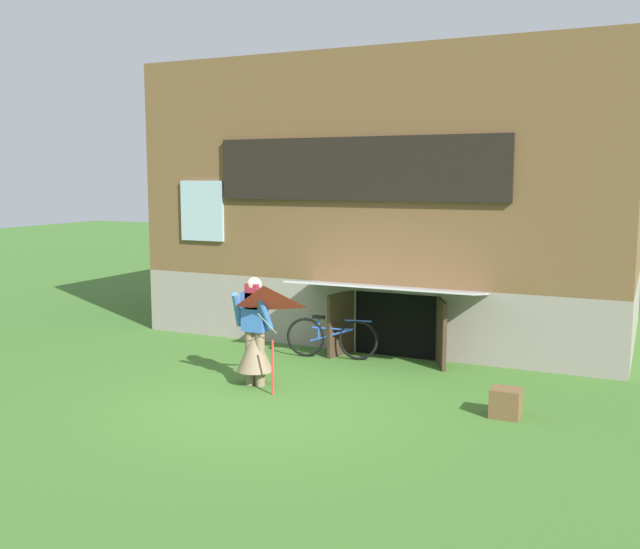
# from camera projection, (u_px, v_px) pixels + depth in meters

# --- Properties ---
(ground_plane) EXTENTS (60.00, 60.00, 0.00)m
(ground_plane) POSITION_uv_depth(u_px,v_px,m) (271.00, 401.00, 9.58)
(ground_plane) COLOR #3D6B28
(log_house) EXTENTS (8.58, 6.29, 5.04)m
(log_house) POSITION_uv_depth(u_px,v_px,m) (406.00, 199.00, 14.26)
(log_house) COLOR gray
(log_house) RESTS_ON ground_plane
(person) EXTENTS (0.61, 0.52, 1.56)m
(person) POSITION_uv_depth(u_px,v_px,m) (255.00, 340.00, 10.22)
(person) COLOR #7F6B51
(person) RESTS_ON ground_plane
(kite) EXTENTS (0.87, 0.89, 1.42)m
(kite) POSITION_uv_depth(u_px,v_px,m) (264.00, 312.00, 9.52)
(kite) COLOR red
(kite) RESTS_ON ground_plane
(bicycle_blue) EXTENTS (1.52, 0.32, 0.70)m
(bicycle_blue) POSITION_uv_depth(u_px,v_px,m) (332.00, 338.00, 11.79)
(bicycle_blue) COLOR black
(bicycle_blue) RESTS_ON ground_plane
(wooden_crate) EXTENTS (0.36, 0.31, 0.36)m
(wooden_crate) POSITION_uv_depth(u_px,v_px,m) (506.00, 403.00, 8.91)
(wooden_crate) COLOR brown
(wooden_crate) RESTS_ON ground_plane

